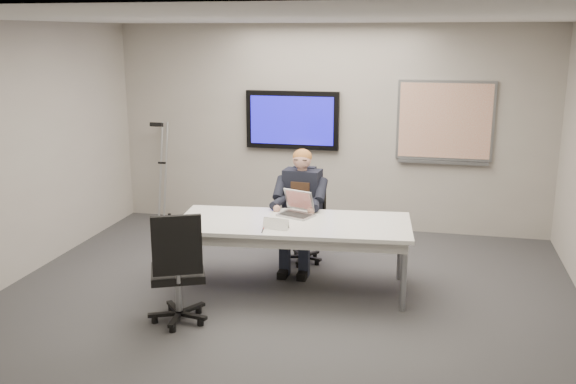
% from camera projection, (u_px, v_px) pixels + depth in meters
% --- Properties ---
extents(floor, '(6.00, 6.00, 0.02)m').
position_uv_depth(floor, '(277.00, 312.00, 6.31)').
color(floor, '#373739').
rests_on(floor, ground).
extents(ceiling, '(6.00, 6.00, 0.02)m').
position_uv_depth(ceiling, '(275.00, 18.00, 5.63)').
color(ceiling, silver).
rests_on(ceiling, wall_back).
extents(wall_back, '(6.00, 0.02, 2.80)m').
position_uv_depth(wall_back, '(329.00, 128.00, 8.81)').
color(wall_back, '#A09990').
rests_on(wall_back, ground).
extents(wall_front, '(6.00, 0.02, 2.80)m').
position_uv_depth(wall_front, '(128.00, 301.00, 3.13)').
color(wall_front, '#A09990').
rests_on(wall_front, ground).
extents(conference_table, '(2.52, 1.25, 0.75)m').
position_uv_depth(conference_table, '(293.00, 229.00, 6.73)').
color(conference_table, silver).
rests_on(conference_table, ground).
extents(tv_display, '(1.30, 0.09, 0.80)m').
position_uv_depth(tv_display, '(292.00, 120.00, 8.84)').
color(tv_display, black).
rests_on(tv_display, wall_back).
extents(whiteboard, '(1.25, 0.08, 1.10)m').
position_uv_depth(whiteboard, '(445.00, 122.00, 8.41)').
color(whiteboard, gray).
rests_on(whiteboard, wall_back).
extents(office_chair_far, '(0.58, 0.58, 0.95)m').
position_uv_depth(office_chair_far, '(304.00, 237.00, 7.66)').
color(office_chair_far, black).
rests_on(office_chair_far, ground).
extents(office_chair_near, '(0.70, 0.70, 1.11)m').
position_uv_depth(office_chair_near, '(178.00, 289.00, 5.99)').
color(office_chair_near, black).
rests_on(office_chair_near, ground).
extents(seated_person, '(0.45, 0.77, 1.38)m').
position_uv_depth(seated_person, '(299.00, 222.00, 7.37)').
color(seated_person, '#1F2433').
rests_on(seated_person, office_chair_far).
extents(crutch, '(0.45, 0.70, 1.54)m').
position_uv_depth(crutch, '(163.00, 170.00, 9.26)').
color(crutch, '#A8ABAF').
rests_on(crutch, ground).
extents(laptop, '(0.43, 0.45, 0.25)m').
position_uv_depth(laptop, '(297.00, 209.00, 6.96)').
color(laptop, '#A5A5A7').
rests_on(laptop, conference_table).
extents(name_tent, '(0.28, 0.12, 0.11)m').
position_uv_depth(name_tent, '(276.00, 223.00, 6.46)').
color(name_tent, white).
rests_on(name_tent, conference_table).
extents(pen, '(0.03, 0.15, 0.01)m').
position_uv_depth(pen, '(263.00, 230.00, 6.40)').
color(pen, black).
rests_on(pen, conference_table).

